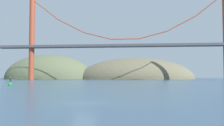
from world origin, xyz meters
name	(u,v)px	position (x,y,z in m)	size (l,w,h in m)	color
ground_plane	(84,103)	(0.00, 0.00, 0.00)	(360.00, 360.00, 0.00)	#385670
headland_center	(135,79)	(5.00, 135.00, 0.00)	(78.00, 44.00, 28.10)	#6B664C
headland_left	(49,79)	(-55.00, 135.00, 0.00)	(61.86, 44.00, 33.75)	#5B6647
suspension_bridge	(125,42)	(0.00, 95.00, 19.49)	(135.33, 6.00, 43.49)	#A34228
channel_buoy	(10,84)	(-29.42, 37.52, 0.37)	(1.10, 1.10, 2.64)	green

